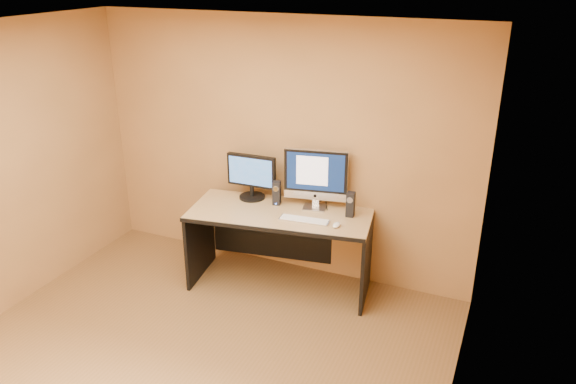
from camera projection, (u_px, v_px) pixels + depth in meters
name	position (u px, v px, depth m)	size (l,w,h in m)	color
floor	(178.00, 377.00, 4.43)	(4.00, 4.00, 0.00)	brown
walls	(164.00, 230.00, 3.93)	(4.00, 4.00, 2.60)	#A17241
ceiling	(146.00, 39.00, 3.43)	(4.00, 4.00, 0.00)	white
desk	(280.00, 249.00, 5.55)	(1.75, 0.76, 0.81)	tan
imac	(315.00, 179.00, 5.37)	(0.62, 0.23, 0.60)	silver
second_monitor	(252.00, 177.00, 5.62)	(0.52, 0.26, 0.46)	black
speaker_left	(277.00, 193.00, 5.52)	(0.07, 0.08, 0.24)	black
speaker_right	(351.00, 204.00, 5.26)	(0.07, 0.08, 0.24)	black
keyboard	(304.00, 220.00, 5.21)	(0.47, 0.13, 0.02)	silver
mouse	(337.00, 225.00, 5.08)	(0.06, 0.11, 0.04)	silver
cable_a	(326.00, 205.00, 5.53)	(0.01, 0.01, 0.24)	black
cable_b	(319.00, 202.00, 5.60)	(0.01, 0.01, 0.20)	black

